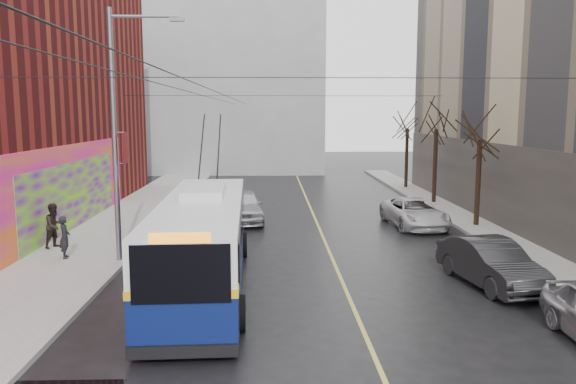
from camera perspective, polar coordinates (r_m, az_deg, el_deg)
name	(u,v)px	position (r m, az deg, el deg)	size (l,w,h in m)	color
sidewalk_left	(90,249)	(23.74, -19.48, -5.46)	(4.00, 60.00, 0.15)	gray
sidewalk_right	(512,246)	(24.66, 21.77, -5.08)	(2.00, 60.00, 0.15)	gray
lane_line	(323,238)	(24.70, 3.61, -4.67)	(0.12, 50.00, 0.01)	#BFB74C
building_far	(216,76)	(55.34, -7.34, 11.65)	(20.50, 12.10, 18.00)	gray
streetlight_pole	(119,129)	(20.69, -16.83, 6.10)	(2.65, 0.60, 9.00)	slate
catenary_wires	(230,94)	(24.83, -5.89, 9.88)	(18.00, 60.00, 0.22)	black
tree_near	(481,123)	(27.78, 19.00, 6.66)	(3.20, 3.20, 6.40)	black
tree_mid	(437,116)	(34.42, 14.88, 7.46)	(3.20, 3.20, 6.68)	black
tree_far	(408,117)	(41.18, 12.07, 7.43)	(3.20, 3.20, 6.57)	black
pigeons_flying	(209,72)	(20.04, -8.01, 11.98)	(5.86, 3.07, 1.83)	slate
trolleybus	(203,240)	(17.68, -8.65, -4.88)	(2.98, 11.45, 5.38)	#0A144C
parked_car_b	(491,263)	(18.93, 19.89, -6.79)	(1.55, 4.46, 1.47)	#28282B
parked_car_c	(414,213)	(27.67, 12.70, -2.06)	(2.25, 4.88, 1.35)	silver
following_car	(242,206)	(28.25, -4.65, -1.43)	(1.89, 4.70, 1.60)	#B0B0B5
pedestrian_a	(65,237)	(22.09, -21.74, -4.28)	(0.57, 0.37, 1.56)	black
pedestrian_b	(55,226)	(23.93, -22.62, -3.17)	(0.86, 0.67, 1.76)	black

